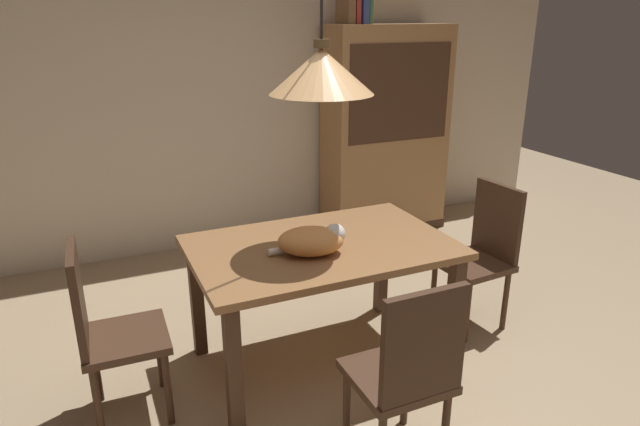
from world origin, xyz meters
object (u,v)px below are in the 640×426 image
Objects in this scene: chair_right_side at (482,250)px; book_red_tall at (353,6)px; chair_left_side at (106,327)px; book_blue_wide at (360,9)px; book_green_slim at (366,7)px; dining_table at (321,261)px; chair_near_front at (407,370)px; pendant_lamp at (322,71)px; hutch_bookcase at (385,136)px; book_brown_thick at (346,10)px; cat_sleeping at (313,241)px.

book_red_tall reaches higher than chair_right_side.
chair_left_side is 3.88× the size of book_blue_wide.
book_green_slim is (2.32, 1.75, 1.47)m from chair_left_side.
dining_table is 5.83× the size of book_blue_wide.
book_blue_wide is at bearing 66.62° from chair_near_front.
chair_left_side is (-2.26, -0.00, 0.00)m from chair_right_side.
chair_left_side is 0.72× the size of pendant_lamp.
chair_near_front is 1.00× the size of chair_right_side.
book_red_tall is at bearing 67.79° from chair_near_front.
book_brown_thick is (-0.42, 0.00, 1.07)m from hutch_bookcase.
chair_near_front is 3.20m from book_red_tall.
hutch_bookcase is (1.43, 1.75, 0.24)m from dining_table.
book_blue_wide is at bearing 180.00° from book_green_slim.
book_brown_thick is at bearing 59.29° from cat_sleeping.
book_green_slim is (1.19, 1.75, 0.32)m from pendant_lamp.
book_green_slim is (0.19, 0.00, 0.02)m from book_brown_thick.
chair_left_side is at bearing -141.53° from book_red_tall.
chair_left_side is at bearing 179.87° from dining_table.
dining_table is 1.08× the size of pendant_lamp.
book_brown_thick is at bearing 180.00° from book_green_slim.
pendant_lamp reaches higher than book_red_tall.
cat_sleeping is 1.56× the size of book_green_slim.
chair_right_side is 3.32× the size of book_red_tall.
cat_sleeping reaches higher than dining_table.
chair_right_side reaches higher than cat_sleeping.
hutch_bookcase is at bearing -0.21° from book_brown_thick.
book_blue_wide is 0.06m from book_green_slim.
pendant_lamp is 0.70× the size of hutch_bookcase.
cat_sleeping is at bearing -120.71° from book_brown_thick.
cat_sleeping is 2.44m from book_brown_thick.
book_blue_wide is at bearing 56.43° from cat_sleeping.
book_blue_wide is at bearing 179.70° from hutch_bookcase.
dining_table is 1.14m from chair_right_side.
hutch_bookcase is (1.43, 1.75, -0.77)m from pendant_lamp.
book_red_tall is (-0.35, 0.00, 1.10)m from hutch_bookcase.
book_red_tall reaches higher than cat_sleeping.
dining_table is 0.23m from cat_sleeping.
chair_near_front is 1.43m from chair_right_side.
book_green_slim reaches higher than book_brown_thick.
chair_left_side is (-1.13, 0.88, 0.00)m from chair_near_front.
pendant_lamp is 5.42× the size of book_blue_wide.
chair_near_front and chair_right_side have the same top height.
chair_right_side is 1.61m from pendant_lamp.
chair_right_side is 0.72× the size of pendant_lamp.
chair_near_front is 3.58× the size of book_green_slim.
cat_sleeping is 2.54m from book_green_slim.
book_green_slim is (1.29, 1.86, 1.15)m from cat_sleeping.
chair_right_side is at bearing 5.35° from cat_sleeping.
book_blue_wide reaches higher than book_brown_thick.
book_green_slim is (1.19, 2.63, 1.47)m from chair_near_front.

